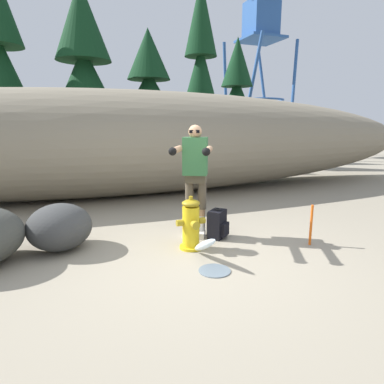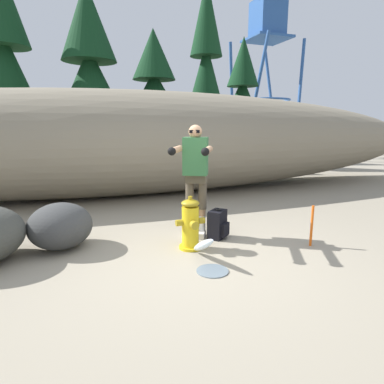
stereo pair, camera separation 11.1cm
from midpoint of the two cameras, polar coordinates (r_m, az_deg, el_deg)
name	(u,v)px [view 2 (the right image)]	position (r m, az deg, el deg)	size (l,w,h in m)	color
ground_plane	(193,259)	(4.43, 0.86, -11.56)	(56.00, 56.00, 0.04)	gray
dirt_embankment	(133,143)	(8.33, -9.89, 8.40)	(17.94, 3.20, 2.55)	gray
fire_hydrant	(190,225)	(4.61, 0.42, -5.74)	(0.42, 0.37, 0.76)	gold
hydrant_water_jet	(205,250)	(4.19, 3.01, -10.05)	(0.39, 0.85, 0.44)	silver
utility_worker	(196,167)	(4.93, 1.27, 4.35)	(0.81, 1.03, 1.72)	beige
spare_backpack	(218,225)	(5.08, 5.14, -5.67)	(0.36, 0.36, 0.47)	black
boulder_mid	(60,226)	(4.97, -21.36, -5.52)	(0.86, 0.90, 0.65)	#3A3B3B
pine_tree_left	(5,63)	(12.99, -29.53, 18.93)	(2.58, 2.58, 7.14)	#47331E
pine_tree_center	(90,75)	(12.49, -17.04, 18.92)	(2.86, 2.86, 6.40)	#47331E
pine_tree_right	(154,89)	(12.95, -6.33, 17.45)	(2.47, 2.47, 5.17)	#47331E
pine_tree_far_right	(206,70)	(14.18, 2.69, 20.49)	(2.01, 2.01, 7.39)	#47331E
pine_tree_ridge_end	(242,95)	(15.91, 8.97, 16.38)	(2.23, 2.23, 5.59)	#47331E
watchtower	(267,25)	(19.44, 13.18, 26.46)	(3.53, 3.53, 9.03)	#285193
survey_stake	(312,226)	(5.04, 20.73, -5.54)	(0.04, 0.04, 0.60)	#E55914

